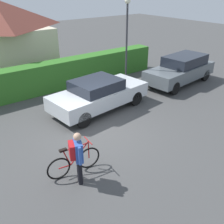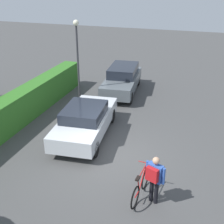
% 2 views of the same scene
% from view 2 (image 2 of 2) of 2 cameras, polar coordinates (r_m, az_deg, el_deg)
% --- Properties ---
extents(ground_plane, '(60.00, 60.00, 0.00)m').
position_cam_2_polar(ground_plane, '(11.41, -0.14, -8.49)').
color(ground_plane, '#454545').
extents(hedge_row, '(14.17, 0.90, 1.48)m').
position_cam_2_polar(hedge_row, '(13.29, -21.01, -1.51)').
color(hedge_row, '#327024').
rests_on(hedge_row, ground).
extents(parked_car_near, '(4.60, 2.25, 1.40)m').
position_cam_2_polar(parked_car_near, '(12.45, -5.22, -1.64)').
color(parked_car_near, silver).
rests_on(parked_car_near, ground).
extents(parked_car_far, '(4.61, 2.15, 1.53)m').
position_cam_2_polar(parked_car_far, '(17.26, 2.03, 6.47)').
color(parked_car_far, slate).
rests_on(parked_car_far, ground).
extents(bicycle, '(1.67, 0.50, 0.99)m').
position_cam_2_polar(bicycle, '(9.34, 5.60, -14.35)').
color(bicycle, black).
rests_on(bicycle, ground).
extents(person_rider, '(0.47, 0.62, 1.61)m').
position_cam_2_polar(person_rider, '(8.84, 8.31, -12.34)').
color(person_rider, black).
rests_on(person_rider, ground).
extents(street_lamp, '(0.28, 0.28, 4.45)m').
position_cam_2_polar(street_lamp, '(14.81, -6.79, 11.42)').
color(street_lamp, '#38383D').
rests_on(street_lamp, ground).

